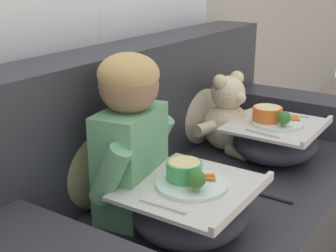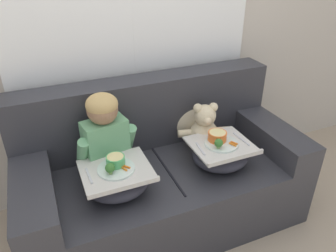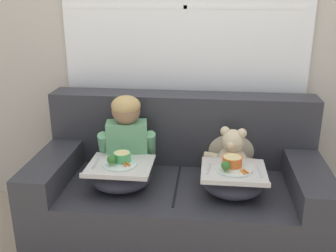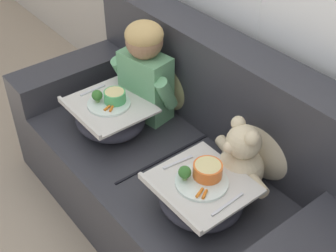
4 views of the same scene
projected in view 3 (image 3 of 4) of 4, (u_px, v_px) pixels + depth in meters
The scene contains 9 objects.
ground_plane at pixel (177, 240), 2.66m from camera, with size 14.00×14.00×0.00m, color tan.
wall_back_with_window at pixel (185, 34), 2.73m from camera, with size 8.00×0.08×2.60m.
couch at pixel (178, 191), 2.61m from camera, with size 1.81×0.87×0.93m.
throw_pillow_behind_child at pixel (132, 138), 2.72m from camera, with size 0.38×0.18×0.39m.
throw_pillow_behind_teddy at pixel (231, 142), 2.65m from camera, with size 0.36×0.17×0.37m.
child_figure at pixel (127, 131), 2.54m from camera, with size 0.39×0.21×0.53m.
teddy_bear at pixel (232, 157), 2.51m from camera, with size 0.37×0.27×0.34m.
lap_tray_child at pixel (120, 175), 2.40m from camera, with size 0.39×0.35×0.23m.
lap_tray_teddy at pixel (233, 181), 2.33m from camera, with size 0.38×0.35×0.23m.
Camera 3 is at (0.19, -2.25, 1.61)m, focal length 42.00 mm.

